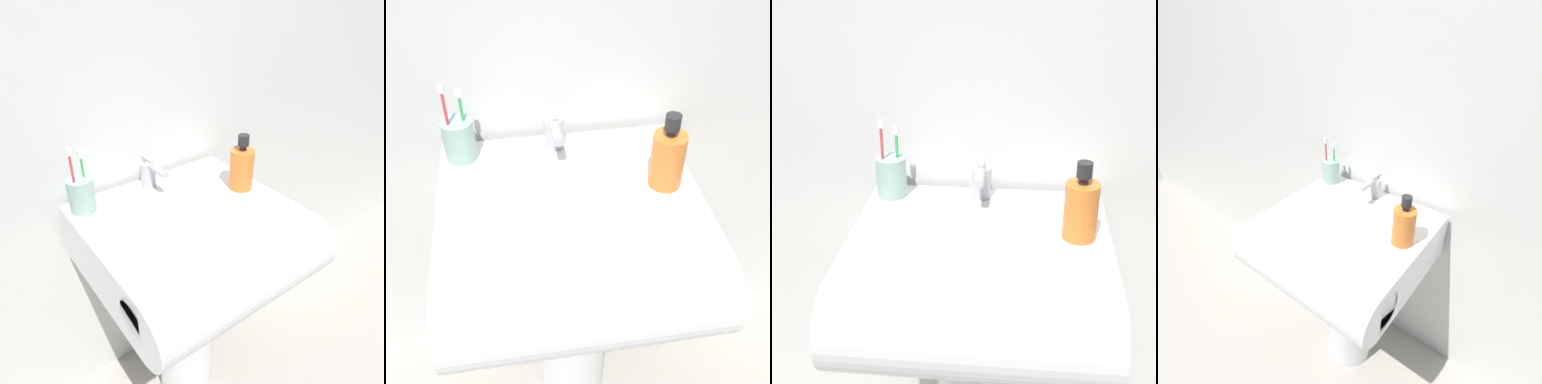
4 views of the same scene
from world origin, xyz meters
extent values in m
plane|color=#ADA89E|center=(0.00, 0.00, 0.00)|extent=(6.00, 6.00, 0.00)
cylinder|color=white|center=(0.00, 0.00, 0.31)|extent=(0.19, 0.19, 0.62)
cube|color=white|center=(0.00, 0.00, 0.71)|extent=(0.55, 0.45, 0.18)
cylinder|color=white|center=(0.00, -0.22, 0.71)|extent=(0.55, 0.18, 0.18)
cylinder|color=#B7B7BC|center=(-0.01, 0.18, 0.84)|extent=(0.05, 0.05, 0.08)
cylinder|color=#B7B7BC|center=(-0.01, 0.13, 0.88)|extent=(0.02, 0.10, 0.02)
cube|color=#B7B7BC|center=(-0.01, 0.18, 0.89)|extent=(0.01, 0.06, 0.01)
cylinder|color=#99BFB2|center=(-0.23, 0.16, 0.85)|extent=(0.07, 0.07, 0.10)
cylinder|color=#D83F4C|center=(-0.24, 0.15, 0.90)|extent=(0.01, 0.01, 0.16)
cube|color=white|center=(-0.24, 0.15, 0.98)|extent=(0.01, 0.01, 0.02)
cylinder|color=#3FB266|center=(-0.21, 0.17, 0.89)|extent=(0.01, 0.01, 0.14)
cube|color=white|center=(-0.21, 0.17, 0.96)|extent=(0.01, 0.01, 0.02)
cylinder|color=orange|center=(0.21, 0.00, 0.86)|extent=(0.07, 0.07, 0.12)
cylinder|color=#262628|center=(0.21, 0.00, 0.93)|extent=(0.02, 0.02, 0.01)
cylinder|color=#262628|center=(0.21, 0.00, 0.96)|extent=(0.03, 0.03, 0.03)
camera|label=1|loc=(-0.50, -0.71, 1.38)|focal=35.00mm
camera|label=2|loc=(-0.10, -0.76, 1.47)|focal=45.00mm
camera|label=3|loc=(0.08, -1.10, 1.42)|focal=55.00mm
camera|label=4|loc=(0.52, -0.68, 1.44)|focal=28.00mm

